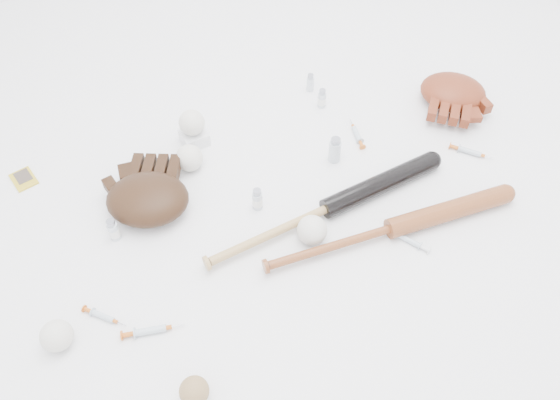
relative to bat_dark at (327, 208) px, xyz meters
name	(u,v)px	position (x,y,z in m)	size (l,w,h in m)	color
bat_dark	(327,208)	(0.00, 0.00, 0.00)	(0.81, 0.06, 0.06)	black
bat_wood	(391,228)	(0.13, -0.13, 0.00)	(0.79, 0.06, 0.06)	brown
glove_dark	(148,199)	(-0.46, 0.22, 0.02)	(0.28, 0.28, 0.10)	black
glove_tan	(453,91)	(0.62, 0.27, 0.02)	(0.26, 0.26, 0.09)	maroon
trading_card	(24,179)	(-0.78, 0.49, -0.03)	(0.06, 0.09, 0.00)	gold
pedestal	(194,137)	(-0.26, 0.44, -0.01)	(0.08, 0.08, 0.04)	white
baseball_on_pedestal	(192,123)	(-0.26, 0.44, 0.05)	(0.08, 0.08, 0.08)	silver
baseball_left	(57,336)	(-0.77, -0.09, 0.01)	(0.08, 0.08, 0.08)	silver
baseball_upper	(189,158)	(-0.30, 0.34, 0.01)	(0.08, 0.08, 0.08)	silver
baseball_mid	(312,230)	(-0.08, -0.06, 0.01)	(0.08, 0.08, 0.08)	silver
baseball_aged	(194,391)	(-0.51, -0.35, 0.00)	(0.07, 0.07, 0.07)	olive
syringe_0	(103,316)	(-0.66, -0.07, -0.02)	(0.14, 0.02, 0.02)	#ADBCC6
syringe_1	(410,241)	(0.16, -0.18, -0.02)	(0.14, 0.02, 0.02)	#ADBCC6
syringe_2	(357,134)	(0.24, 0.25, -0.02)	(0.15, 0.03, 0.02)	#ADBCC6
syringe_3	(470,152)	(0.53, 0.04, -0.02)	(0.15, 0.03, 0.02)	#ADBCC6
syringe_4	(442,94)	(0.61, 0.31, -0.02)	(0.13, 0.02, 0.02)	#ADBCC6
syringe_5	(151,331)	(-0.56, -0.16, -0.02)	(0.17, 0.03, 0.02)	#ADBCC6
vial_0	(310,82)	(0.20, 0.53, 0.00)	(0.03, 0.03, 0.07)	silver
vial_1	(322,98)	(0.20, 0.43, 0.01)	(0.03, 0.03, 0.07)	silver
vial_2	(257,199)	(-0.17, 0.11, 0.01)	(0.03, 0.03, 0.08)	silver
vial_3	(335,150)	(0.12, 0.19, 0.01)	(0.04, 0.04, 0.09)	silver
vial_4	(113,229)	(-0.57, 0.16, 0.01)	(0.03, 0.03, 0.07)	silver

